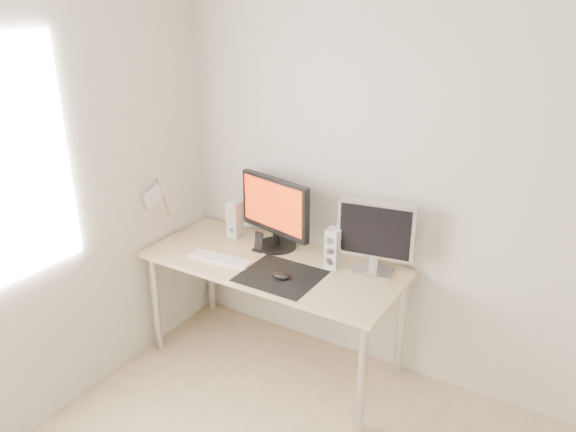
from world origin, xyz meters
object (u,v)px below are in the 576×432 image
at_px(keyboard, 220,259).
at_px(speaker_left, 235,219).
at_px(desk, 273,273).
at_px(speaker_right, 333,248).
at_px(phone_dock, 259,245).
at_px(mouse, 281,276).
at_px(second_monitor, 375,234).
at_px(main_monitor, 275,210).

bearing_deg(keyboard, speaker_left, 111.53).
xyz_separation_m(desk, speaker_left, (-0.42, 0.18, 0.20)).
xyz_separation_m(speaker_right, phone_dock, (-0.50, -0.04, -0.08)).
distance_m(desk, speaker_right, 0.42).
relative_size(mouse, speaker_right, 0.42).
xyz_separation_m(second_monitor, phone_dock, (-0.73, -0.11, -0.20)).
relative_size(mouse, speaker_left, 0.42).
bearing_deg(phone_dock, keyboard, -119.40).
distance_m(second_monitor, phone_dock, 0.77).
xyz_separation_m(mouse, desk, (-0.16, 0.17, -0.10)).
distance_m(desk, keyboard, 0.34).
distance_m(speaker_left, phone_dock, 0.30).
bearing_deg(speaker_right, speaker_left, 175.30).
bearing_deg(main_monitor, mouse, -53.35).
relative_size(mouse, main_monitor, 0.19).
bearing_deg(phone_dock, mouse, -37.94).
relative_size(main_monitor, phone_dock, 4.24).
height_order(mouse, speaker_left, speaker_left).
relative_size(main_monitor, keyboard, 1.28).
xyz_separation_m(second_monitor, speaker_right, (-0.23, -0.07, -0.12)).
distance_m(main_monitor, speaker_right, 0.46).
bearing_deg(main_monitor, speaker_left, 178.55).
bearing_deg(phone_dock, speaker_right, 5.01).
relative_size(main_monitor, speaker_right, 2.21).
xyz_separation_m(desk, main_monitor, (-0.10, 0.18, 0.33)).
bearing_deg(speaker_right, main_monitor, 172.95).
xyz_separation_m(keyboard, phone_dock, (0.13, 0.23, 0.03)).
distance_m(desk, phone_dock, 0.21).
bearing_deg(desk, main_monitor, 118.90).
xyz_separation_m(main_monitor, speaker_left, (-0.32, 0.01, -0.13)).
height_order(second_monitor, speaker_left, second_monitor).
distance_m(desk, second_monitor, 0.69).
bearing_deg(speaker_right, phone_dock, -174.99).
bearing_deg(speaker_left, desk, -23.67).
bearing_deg(second_monitor, phone_dock, -171.18).
distance_m(mouse, desk, 0.25).
height_order(keyboard, phone_dock, phone_dock).
height_order(second_monitor, keyboard, second_monitor).
relative_size(desk, second_monitor, 3.55).
bearing_deg(second_monitor, main_monitor, -178.74).
relative_size(second_monitor, keyboard, 1.05).
relative_size(speaker_left, keyboard, 0.58).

